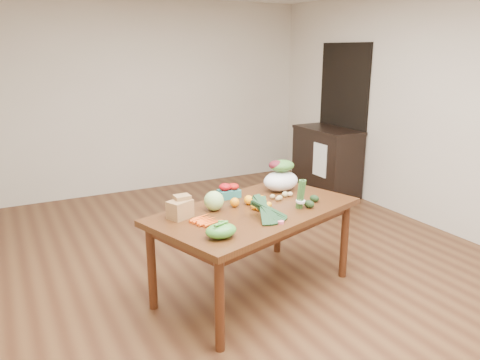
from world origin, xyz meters
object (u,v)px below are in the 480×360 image
cabinet (326,161)px  asparagus_bundle (301,194)px  dining_table (254,251)px  kale_bunch (271,210)px  mandarin_cluster (261,204)px  paper_bag (180,207)px  cabbage (214,201)px  salad_bag (281,177)px

cabinet → asparagus_bundle: bearing=-132.3°
dining_table → cabinet: 3.09m
kale_bunch → mandarin_cluster: bearing=57.2°
paper_bag → kale_bunch: 0.70m
paper_bag → cabbage: bearing=7.2°
paper_bag → cabbage: (0.31, 0.04, -0.00)m
cabinet → cabbage: bearing=-144.2°
cabbage → mandarin_cluster: bearing=-22.4°
mandarin_cluster → cabbage: bearing=157.6°
dining_table → kale_bunch: (-0.03, -0.29, 0.45)m
dining_table → salad_bag: 0.76m
cabinet → kale_bunch: cabinet is taller
paper_bag → cabbage: paper_bag is taller
paper_bag → salad_bag: salad_bag is taller
kale_bunch → cabbage: bearing=107.4°
cabinet → salad_bag: size_ratio=3.04×
paper_bag → dining_table: bearing=-7.6°
asparagus_bundle → kale_bunch: bearing=-179.6°
cabinet → cabbage: size_ratio=6.33×
cabinet → mandarin_cluster: bearing=-138.1°
cabbage → kale_bunch: 0.50m
dining_table → mandarin_cluster: size_ratio=9.43×
kale_bunch → asparagus_bundle: 0.38m
cabbage → kale_bunch: bearing=-55.0°
asparagus_bundle → paper_bag: bearing=147.3°
cabinet → mandarin_cluster: size_ratio=5.67×
cabbage → asparagus_bundle: (0.64, -0.30, 0.04)m
dining_table → paper_bag: (-0.62, 0.08, 0.46)m
cabbage → mandarin_cluster: 0.39m
paper_bag → asparagus_bundle: asparagus_bundle is taller
mandarin_cluster → kale_bunch: size_ratio=0.45×
cabinet → mandarin_cluster: cabinet is taller
kale_bunch → dining_table: bearing=67.4°
kale_bunch → salad_bag: bearing=34.3°
dining_table → mandarin_cluster: (0.05, -0.03, 0.42)m
paper_bag → kale_bunch: bearing=-32.1°
paper_bag → salad_bag: (1.08, 0.25, 0.04)m
kale_bunch → salad_bag: (0.49, 0.62, 0.05)m
cabinet → kale_bunch: bearing=-135.5°
cabinet → mandarin_cluster: (-2.28, -2.05, 0.32)m
dining_table → paper_bag: size_ratio=7.06×
paper_bag → kale_bunch: size_ratio=0.60×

